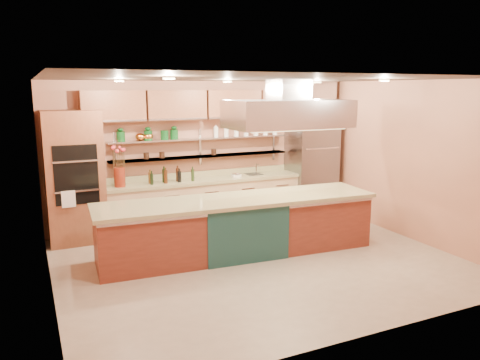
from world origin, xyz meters
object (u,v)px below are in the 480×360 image
kitchen_scale (236,174)px  copper_kettle (140,137)px  flower_vase (120,177)px  refrigerator (311,165)px  island (238,226)px  green_canister (164,135)px

kitchen_scale → copper_kettle: bearing=-176.7°
flower_vase → copper_kettle: bearing=26.4°
flower_vase → refrigerator: bearing=-0.1°
flower_vase → island: bearing=-47.6°
island → green_canister: 2.42m
refrigerator → copper_kettle: size_ratio=12.07×
green_canister → refrigerator: bearing=-4.2°
copper_kettle → green_canister: (0.46, 0.00, 0.02)m
refrigerator → kitchen_scale: size_ratio=12.33×
island → copper_kettle: copper_kettle is taller
copper_kettle → island: bearing=-60.0°
flower_vase → green_canister: 1.16m
island → flower_vase: flower_vase is taller
refrigerator → island: (-2.50, -1.69, -0.59)m
flower_vase → copper_kettle: copper_kettle is taller
refrigerator → island: bearing=-146.0°
refrigerator → flower_vase: size_ratio=6.03×
island → green_canister: bearing=112.1°
refrigerator → green_canister: 3.24m
kitchen_scale → refrigerator: bearing=9.8°
kitchen_scale → green_canister: size_ratio=1.00×
island → flower_vase: size_ratio=12.77×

